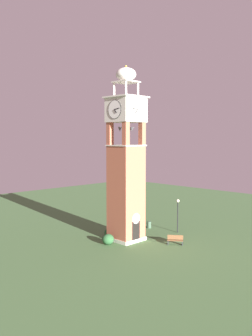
{
  "coord_description": "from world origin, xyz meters",
  "views": [
    {
      "loc": [
        -26.72,
        -27.23,
        10.84
      ],
      "look_at": [
        0.0,
        0.0,
        7.73
      ],
      "focal_mm": 38.82,
      "sensor_mm": 36.0,
      "label": 1
    }
  ],
  "objects_px": {
    "lamp_post": "(178,210)",
    "trash_bin": "(149,225)",
    "park_bench": "(175,240)",
    "clock_tower": "(126,168)"
  },
  "relations": [
    {
      "from": "trash_bin",
      "to": "clock_tower",
      "type": "bearing_deg",
      "value": -162.72
    },
    {
      "from": "park_bench",
      "to": "clock_tower",
      "type": "bearing_deg",
      "value": 116.66
    },
    {
      "from": "clock_tower",
      "to": "lamp_post",
      "type": "bearing_deg",
      "value": -17.11
    },
    {
      "from": "clock_tower",
      "to": "park_bench",
      "type": "relative_size",
      "value": 11.86
    },
    {
      "from": "lamp_post",
      "to": "clock_tower",
      "type": "bearing_deg",
      "value": 162.89
    },
    {
      "from": "park_bench",
      "to": "trash_bin",
      "type": "height_order",
      "value": "park_bench"
    },
    {
      "from": "park_bench",
      "to": "lamp_post",
      "type": "xyz_separation_m",
      "value": [
        4.03,
        2.79,
        2.2
      ]
    },
    {
      "from": "lamp_post",
      "to": "trash_bin",
      "type": "height_order",
      "value": "lamp_post"
    },
    {
      "from": "park_bench",
      "to": "trash_bin",
      "type": "bearing_deg",
      "value": 63.64
    },
    {
      "from": "clock_tower",
      "to": "trash_bin",
      "type": "bearing_deg",
      "value": 17.28
    }
  ]
}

